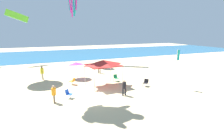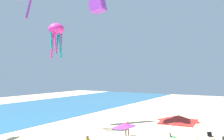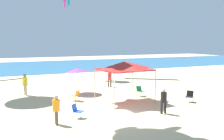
{
  "view_description": "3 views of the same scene",
  "coord_description": "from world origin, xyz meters",
  "views": [
    {
      "loc": [
        -4.34,
        -15.66,
        6.19
      ],
      "look_at": [
        3.85,
        3.76,
        1.56
      ],
      "focal_mm": 28.51,
      "sensor_mm": 36.0,
      "label": 1
    },
    {
      "loc": [
        -20.04,
        -3.5,
        6.81
      ],
      "look_at": [
        -1.82,
        7.43,
        7.14
      ],
      "focal_mm": 39.37,
      "sensor_mm": 36.0,
      "label": 2
    },
    {
      "loc": [
        -6.2,
        -13.49,
        4.46
      ],
      "look_at": [
        2.59,
        5.41,
        2.12
      ],
      "focal_mm": 40.67,
      "sensor_mm": 36.0,
      "label": 3
    }
  ],
  "objects": [
    {
      "name": "canopy_tent",
      "position": [
        2.41,
        2.86,
        2.69
      ],
      "size": [
        3.72,
        3.31,
        3.02
      ],
      "rotation": [
        0.0,
        0.0,
        0.08
      ],
      "color": "#B7B7BC",
      "rests_on": "ground"
    },
    {
      "name": "beach_umbrella",
      "position": [
        0.22,
        7.36,
        2.02
      ],
      "size": [
        2.25,
        2.25,
        2.36
      ],
      "color": "silver",
      "rests_on": "ground"
    },
    {
      "name": "folding_chair_facing_ocean",
      "position": [
        6.82,
        0.83,
        0.47
      ],
      "size": [
        0.81,
        0.79,
        0.82
      ],
      "rotation": [
        0.0,
        0.0,
        5.39
      ],
      "color": "black",
      "rests_on": "ground"
    },
    {
      "name": "folding_chair_right_of_tent",
      "position": [
        4.55,
        4.14,
        0.47
      ],
      "size": [
        0.59,
        0.67,
        0.82
      ],
      "rotation": [
        0.0,
        0.0,
        0.1
      ],
      "color": "black",
      "rests_on": "ground"
    },
    {
      "name": "person_far_stroller",
      "position": [
        3.99,
        8.98,
        0.96
      ],
      "size": [
        0.39,
        0.4,
        1.63
      ],
      "rotation": [
        0.0,
        0.0,
        2.09
      ],
      "color": "brown",
      "rests_on": "ground"
    },
    {
      "name": "kite_octopus_magenta",
      "position": [
        2.18,
        17.8,
        12.08
      ],
      "size": [
        1.93,
        1.93,
        4.28
      ],
      "rotation": [
        0.0,
        0.0,
        5.83
      ],
      "color": "#E02D9E"
    }
  ]
}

